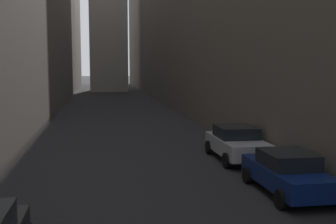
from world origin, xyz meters
The scene contains 4 objects.
ground_plane centered at (0.00, 48.00, 0.00)m, with size 264.00×264.00×0.00m, color #232326.
building_block_right centered at (12.46, 50.00, 10.77)m, with size 13.92×108.00×21.54m, color #60594F.
parked_car_right_third centered at (4.40, 17.40, 0.74)m, with size 1.91×4.27×1.44m.
parked_car_right_far centered at (4.40, 22.68, 0.79)m, with size 2.07×4.29×1.54m.
Camera 1 is at (-1.80, 4.30, 4.31)m, focal length 45.48 mm.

